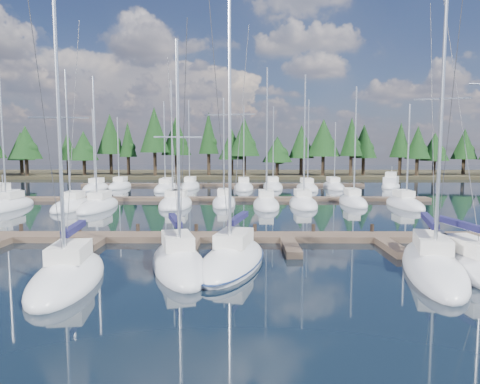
{
  "coord_description": "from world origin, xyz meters",
  "views": [
    {
      "loc": [
        3.09,
        -9.77,
        5.95
      ],
      "look_at": [
        2.97,
        22.0,
        2.8
      ],
      "focal_mm": 32.0,
      "sensor_mm": 36.0,
      "label": 1
    }
  ],
  "objects_px": {
    "front_sailboat_4": "(232,260)",
    "front_sailboat_5": "(433,265)",
    "front_sailboat_2": "(68,277)",
    "front_sailboat_6": "(475,269)",
    "motor_yacht_right": "(391,184)",
    "front_sailboat_3": "(179,263)",
    "main_dock": "(194,239)"
  },
  "relations": [
    {
      "from": "front_sailboat_6",
      "to": "front_sailboat_5",
      "type": "bearing_deg",
      "value": 155.13
    },
    {
      "from": "front_sailboat_2",
      "to": "front_sailboat_6",
      "type": "xyz_separation_m",
      "value": [
        18.87,
        1.2,
        0.02
      ]
    },
    {
      "from": "front_sailboat_3",
      "to": "front_sailboat_6",
      "type": "distance_m",
      "value": 14.29
    },
    {
      "from": "front_sailboat_2",
      "to": "motor_yacht_right",
      "type": "relative_size",
      "value": 1.58
    },
    {
      "from": "front_sailboat_3",
      "to": "front_sailboat_4",
      "type": "distance_m",
      "value": 2.75
    },
    {
      "from": "motor_yacht_right",
      "to": "front_sailboat_6",
      "type": "bearing_deg",
      "value": -104.79
    },
    {
      "from": "main_dock",
      "to": "motor_yacht_right",
      "type": "distance_m",
      "value": 48.6
    },
    {
      "from": "front_sailboat_2",
      "to": "motor_yacht_right",
      "type": "height_order",
      "value": "front_sailboat_2"
    },
    {
      "from": "front_sailboat_5",
      "to": "front_sailboat_2",
      "type": "bearing_deg",
      "value": -173.44
    },
    {
      "from": "front_sailboat_3",
      "to": "motor_yacht_right",
      "type": "xyz_separation_m",
      "value": [
        26.87,
        46.7,
        0.17
      ]
    },
    {
      "from": "front_sailboat_2",
      "to": "front_sailboat_4",
      "type": "height_order",
      "value": "front_sailboat_4"
    },
    {
      "from": "main_dock",
      "to": "front_sailboat_6",
      "type": "relative_size",
      "value": 2.74
    },
    {
      "from": "front_sailboat_4",
      "to": "front_sailboat_5",
      "type": "distance_m",
      "value": 9.95
    },
    {
      "from": "front_sailboat_4",
      "to": "front_sailboat_5",
      "type": "height_order",
      "value": "front_sailboat_5"
    },
    {
      "from": "front_sailboat_4",
      "to": "front_sailboat_6",
      "type": "relative_size",
      "value": 0.87
    },
    {
      "from": "front_sailboat_4",
      "to": "main_dock",
      "type": "bearing_deg",
      "value": 115.25
    },
    {
      "from": "front_sailboat_2",
      "to": "front_sailboat_3",
      "type": "xyz_separation_m",
      "value": [
        4.62,
        2.34,
        -0.01
      ]
    },
    {
      "from": "front_sailboat_6",
      "to": "front_sailboat_4",
      "type": "bearing_deg",
      "value": 171.35
    },
    {
      "from": "front_sailboat_4",
      "to": "front_sailboat_6",
      "type": "height_order",
      "value": "front_sailboat_6"
    },
    {
      "from": "front_sailboat_3",
      "to": "motor_yacht_right",
      "type": "distance_m",
      "value": 53.88
    },
    {
      "from": "front_sailboat_2",
      "to": "front_sailboat_6",
      "type": "distance_m",
      "value": 18.9
    },
    {
      "from": "front_sailboat_3",
      "to": "motor_yacht_right",
      "type": "bearing_deg",
      "value": 60.08
    },
    {
      "from": "front_sailboat_4",
      "to": "front_sailboat_5",
      "type": "xyz_separation_m",
      "value": [
        9.9,
        -0.99,
        0.01
      ]
    },
    {
      "from": "front_sailboat_6",
      "to": "motor_yacht_right",
      "type": "height_order",
      "value": "front_sailboat_6"
    },
    {
      "from": "front_sailboat_4",
      "to": "motor_yacht_right",
      "type": "bearing_deg",
      "value": 62.29
    },
    {
      "from": "front_sailboat_5",
      "to": "front_sailboat_6",
      "type": "xyz_separation_m",
      "value": [
        1.67,
        -0.78,
        0.02
      ]
    },
    {
      "from": "front_sailboat_2",
      "to": "front_sailboat_4",
      "type": "relative_size",
      "value": 0.95
    },
    {
      "from": "front_sailboat_4",
      "to": "front_sailboat_6",
      "type": "bearing_deg",
      "value": -8.65
    },
    {
      "from": "main_dock",
      "to": "motor_yacht_right",
      "type": "height_order",
      "value": "motor_yacht_right"
    },
    {
      "from": "motor_yacht_right",
      "to": "front_sailboat_4",
      "type": "bearing_deg",
      "value": -117.71
    },
    {
      "from": "front_sailboat_5",
      "to": "motor_yacht_right",
      "type": "xyz_separation_m",
      "value": [
        14.3,
        47.06,
        0.16
      ]
    },
    {
      "from": "front_sailboat_3",
      "to": "front_sailboat_2",
      "type": "bearing_deg",
      "value": -153.19
    }
  ]
}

